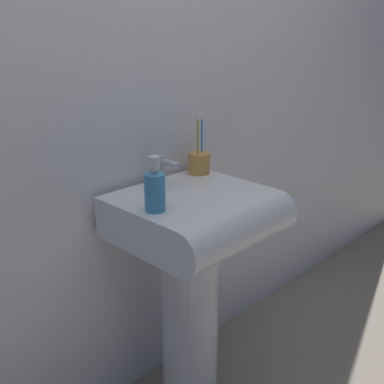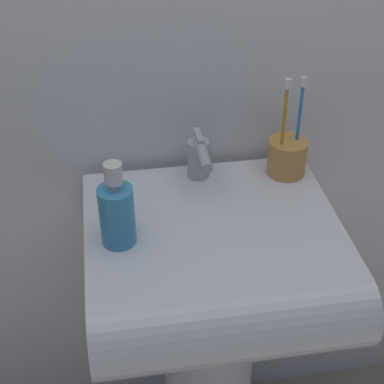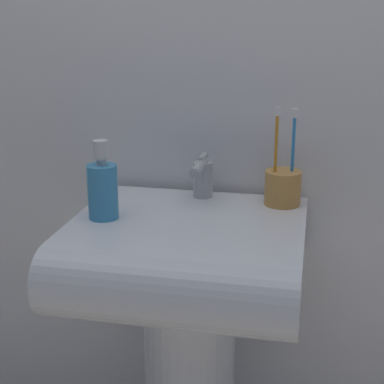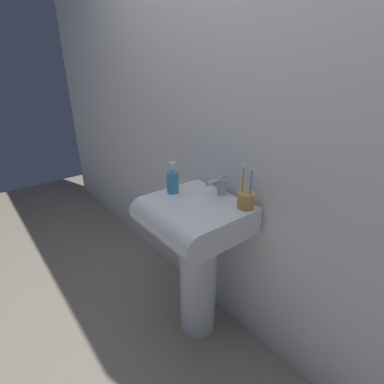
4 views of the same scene
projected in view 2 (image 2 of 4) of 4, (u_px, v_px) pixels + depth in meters
The scene contains 5 objects.
sink_pedestal at pixel (208, 379), 1.41m from camera, with size 0.21×0.21×0.70m, color white.
sink_basin at pixel (216, 265), 1.13m from camera, with size 0.49×0.46×0.14m.
faucet at pixel (201, 157), 1.21m from camera, with size 0.05×0.13×0.10m.
toothbrush_cup at pixel (287, 156), 1.24m from camera, with size 0.08×0.08×0.22m.
soap_bottle at pixel (117, 213), 1.04m from camera, with size 0.06×0.06×0.17m.
Camera 2 is at (-0.18, -0.86, 1.54)m, focal length 55.00 mm.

